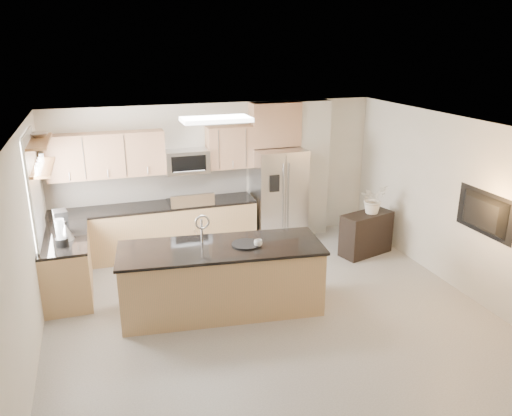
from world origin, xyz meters
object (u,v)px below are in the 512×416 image
object	(u,v)px
bowl	(39,134)
cup	(258,243)
television	(480,214)
refrigerator	(278,196)
platter	(246,244)
microwave	(187,161)
coffee_maker	(61,223)
island	(222,278)
flower_vase	(374,192)
credenza	(366,234)
kettle	(66,232)
blender	(61,235)
range	(191,225)

from	to	relation	value
bowl	cup	bearing A→B (deg)	-31.44
cup	television	xyz separation A→B (m)	(3.02, -0.72, 0.34)
refrigerator	platter	xyz separation A→B (m)	(-1.32, -2.26, 0.09)
microwave	coffee_maker	xyz separation A→B (m)	(-2.10, -1.04, -0.54)
platter	cup	bearing A→B (deg)	-35.05
microwave	island	size ratio (longest dim) A/B	0.26
island	flower_vase	distance (m)	3.29
television	coffee_maker	bearing A→B (deg)	68.56
credenza	flower_vase	world-z (taller)	flower_vase
bowl	island	bearing A→B (deg)	-34.06
refrigerator	island	distance (m)	2.79
island	platter	xyz separation A→B (m)	(0.35, -0.05, 0.49)
coffee_maker	cup	bearing A→B (deg)	-29.88
television	kettle	bearing A→B (deg)	70.84
refrigerator	credenza	world-z (taller)	refrigerator
credenza	blender	size ratio (longest dim) A/B	2.38
coffee_maker	refrigerator	bearing A→B (deg)	13.10
kettle	blender	bearing A→B (deg)	-101.11
microwave	credenza	distance (m)	3.43
range	bowl	distance (m)	3.04
cup	flower_vase	size ratio (longest dim) A/B	0.15
blender	television	xyz separation A→B (m)	(5.59, -1.67, 0.26)
cup	platter	xyz separation A→B (m)	(-0.14, 0.10, -0.04)
credenza	flower_vase	distance (m)	0.77
coffee_maker	bowl	distance (m)	1.31
cup	credenza	bearing A→B (deg)	27.35
refrigerator	platter	world-z (taller)	refrigerator
television	flower_vase	bearing A→B (deg)	13.68
bowl	microwave	bearing A→B (deg)	20.78
kettle	credenza	bearing A→B (deg)	0.69
microwave	kettle	distance (m)	2.49
blender	microwave	bearing A→B (deg)	37.22
credenza	coffee_maker	bearing A→B (deg)	161.57
platter	flower_vase	bearing A→B (deg)	23.71
cup	blender	size ratio (longest dim) A/B	0.30
microwave	platter	distance (m)	2.54
bowl	kettle	bearing A→B (deg)	-64.30
microwave	island	xyz separation A→B (m)	(-0.00, -2.37, -1.14)
platter	bowl	distance (m)	3.34
blender	island	bearing A→B (deg)	-21.05
microwave	flower_vase	bearing A→B (deg)	-22.46
credenza	bowl	xyz separation A→B (m)	(-5.18, 0.41, 2.00)
coffee_maker	platter	bearing A→B (deg)	-29.56
kettle	flower_vase	world-z (taller)	flower_vase
kettle	coffee_maker	xyz separation A→B (m)	(-0.07, 0.28, 0.05)
platter	island	bearing A→B (deg)	171.23
range	television	bearing A→B (deg)	-41.64
range	kettle	xyz separation A→B (m)	(-2.02, -1.20, 0.57)
island	bowl	size ratio (longest dim) A/B	8.91
range	kettle	distance (m)	2.42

